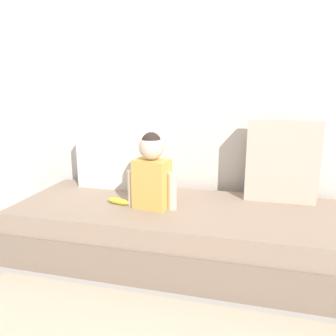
{
  "coord_description": "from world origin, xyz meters",
  "views": [
    {
      "loc": [
        0.4,
        -1.95,
        1.1
      ],
      "look_at": [
        -0.09,
        0.0,
        0.6
      ],
      "focal_mm": 35.16,
      "sensor_mm": 36.0,
      "label": 1
    }
  ],
  "objects_px": {
    "toddler": "(152,172)",
    "throw_pillow_left": "(112,157)",
    "banana": "(119,201)",
    "couch": "(182,232)",
    "throw_pillow_right": "(281,160)"
  },
  "relations": [
    {
      "from": "toddler",
      "to": "throw_pillow_left",
      "type": "bearing_deg",
      "value": 139.89
    },
    {
      "from": "toddler",
      "to": "banana",
      "type": "relative_size",
      "value": 2.83
    },
    {
      "from": "toddler",
      "to": "banana",
      "type": "distance_m",
      "value": 0.31
    },
    {
      "from": "throw_pillow_left",
      "to": "toddler",
      "type": "height_order",
      "value": "toddler"
    },
    {
      "from": "banana",
      "to": "toddler",
      "type": "bearing_deg",
      "value": 0.37
    },
    {
      "from": "couch",
      "to": "throw_pillow_right",
      "type": "relative_size",
      "value": 4.06
    },
    {
      "from": "throw_pillow_left",
      "to": "banana",
      "type": "height_order",
      "value": "throw_pillow_left"
    },
    {
      "from": "throw_pillow_right",
      "to": "banana",
      "type": "distance_m",
      "value": 1.11
    },
    {
      "from": "throw_pillow_right",
      "to": "banana",
      "type": "height_order",
      "value": "throw_pillow_right"
    },
    {
      "from": "couch",
      "to": "throw_pillow_left",
      "type": "xyz_separation_m",
      "value": [
        -0.61,
        0.3,
        0.41
      ]
    },
    {
      "from": "throw_pillow_right",
      "to": "throw_pillow_left",
      "type": "bearing_deg",
      "value": 180.0
    },
    {
      "from": "throw_pillow_right",
      "to": "toddler",
      "type": "bearing_deg",
      "value": -155.64
    },
    {
      "from": "couch",
      "to": "banana",
      "type": "distance_m",
      "value": 0.46
    },
    {
      "from": "throw_pillow_left",
      "to": "throw_pillow_right",
      "type": "xyz_separation_m",
      "value": [
        1.22,
        0.0,
        0.04
      ]
    },
    {
      "from": "throw_pillow_right",
      "to": "toddler",
      "type": "height_order",
      "value": "throw_pillow_right"
    }
  ]
}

